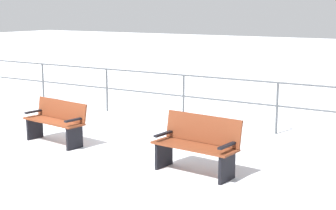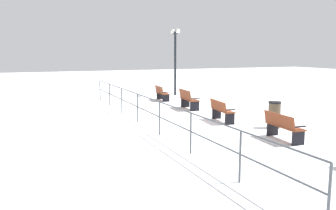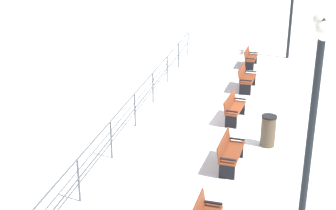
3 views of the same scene
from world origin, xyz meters
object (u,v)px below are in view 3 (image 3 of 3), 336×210
bench_second (229,152)px  lamppost_middle (292,1)px  bench_third (234,108)px  bench_fourth (246,78)px  trash_bin (268,131)px  lamppost_near (312,124)px  bench_fifth (250,58)px

bench_second → lamppost_middle: size_ratio=0.37×
bench_third → bench_fourth: size_ratio=1.01×
lamppost_middle → trash_bin: size_ratio=4.29×
bench_third → trash_bin: 2.13m
bench_third → bench_fourth: bench_fourth is taller
lamppost_near → bench_fourth: bearing=98.1°
bench_second → lamppost_near: 6.20m
bench_fifth → lamppost_middle: (1.75, 2.03, 2.41)m
bench_fifth → bench_third: bearing=-86.6°
bench_third → lamppost_middle: (1.85, 8.80, 2.37)m
bench_fifth → lamppost_near: 15.68m
lamppost_near → lamppost_middle: bearing=90.0°
bench_fourth → lamppost_near: (1.69, -11.87, 3.11)m
bench_fourth → trash_bin: bearing=-73.5°
bench_fourth → lamppost_near: bearing=-77.0°
bench_second → bench_fifth: 10.17m
bench_fourth → lamppost_near: lamppost_near is taller
trash_bin → lamppost_middle: bearing=86.6°
lamppost_middle → bench_fifth: bearing=-130.9°
lamppost_middle → bench_third: bearing=-101.9°
trash_bin → lamppost_near: bearing=-84.6°
bench_fourth → bench_fifth: size_ratio=1.09×
bench_fifth → lamppost_middle: lamppost_middle is taller
bench_second → trash_bin: (1.00, 1.65, 0.03)m
trash_bin → bench_fourth: bearing=101.6°
bench_second → bench_fifth: (-0.12, 10.17, -0.03)m
bench_fourth → lamppost_near: size_ratio=0.29×
bench_fourth → lamppost_middle: (1.69, 5.41, 2.35)m
bench_fourth → bench_fifth: bench_fourth is taller
lamppost_middle → trash_bin: 10.82m
bench_second → bench_third: size_ratio=1.02×
bench_third → bench_fifth: size_ratio=1.10×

